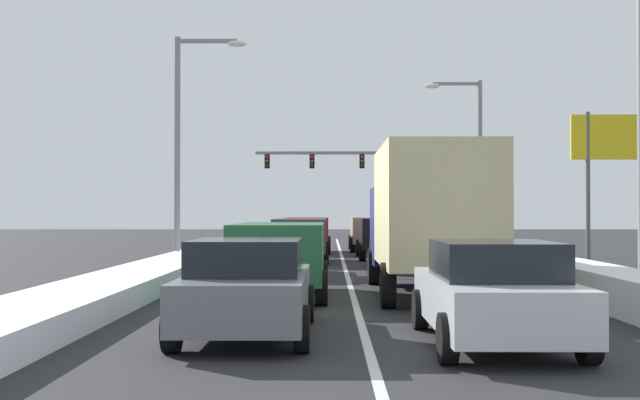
# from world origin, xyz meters

# --- Properties ---
(ground_plane) EXTENTS (131.04, 131.04, 0.00)m
(ground_plane) POSITION_xyz_m (0.00, 20.16, 0.00)
(ground_plane) COLOR #28282B
(lane_stripe_between_right_lane_and_center_lane) EXTENTS (0.14, 55.44, 0.01)m
(lane_stripe_between_right_lane_and_center_lane) POSITION_xyz_m (-0.00, 25.20, 0.00)
(lane_stripe_between_right_lane_and_center_lane) COLOR silver
(lane_stripe_between_right_lane_and_center_lane) RESTS_ON ground
(snow_bank_right_shoulder) EXTENTS (1.33, 55.44, 0.74)m
(snow_bank_right_shoulder) POSITION_xyz_m (5.30, 25.20, 0.37)
(snow_bank_right_shoulder) COLOR white
(snow_bank_right_shoulder) RESTS_ON ground
(snow_bank_left_shoulder) EXTENTS (1.89, 55.44, 0.49)m
(snow_bank_left_shoulder) POSITION_xyz_m (-5.30, 25.20, 0.24)
(snow_bank_left_shoulder) COLOR white
(snow_bank_left_shoulder) RESTS_ON ground
(sedan_silver_right_lane_nearest) EXTENTS (2.00, 4.50, 1.51)m
(sedan_silver_right_lane_nearest) POSITION_xyz_m (1.84, 6.72, 0.76)
(sedan_silver_right_lane_nearest) COLOR #B7BABF
(sedan_silver_right_lane_nearest) RESTS_ON ground
(box_truck_right_lane_second) EXTENTS (2.53, 7.20, 3.36)m
(box_truck_right_lane_second) POSITION_xyz_m (1.76, 13.66, 1.90)
(box_truck_right_lane_second) COLOR navy
(box_truck_right_lane_second) RESTS_ON ground
(sedan_maroon_right_lane_third) EXTENTS (2.00, 4.50, 1.51)m
(sedan_maroon_right_lane_third) POSITION_xyz_m (1.82, 22.05, 0.76)
(sedan_maroon_right_lane_third) COLOR maroon
(sedan_maroon_right_lane_third) RESTS_ON ground
(suv_black_right_lane_fourth) EXTENTS (2.16, 4.90, 1.67)m
(suv_black_right_lane_fourth) POSITION_xyz_m (1.71, 28.72, 1.02)
(suv_black_right_lane_fourth) COLOR black
(suv_black_right_lane_fourth) RESTS_ON ground
(suv_tan_right_lane_fifth) EXTENTS (2.16, 4.90, 1.67)m
(suv_tan_right_lane_fifth) POSITION_xyz_m (1.54, 35.34, 1.02)
(suv_tan_right_lane_fifth) COLOR #937F60
(suv_tan_right_lane_fifth) RESTS_ON ground
(sedan_gray_center_lane_nearest) EXTENTS (2.00, 4.50, 1.51)m
(sedan_gray_center_lane_nearest) POSITION_xyz_m (-1.82, 7.54, 0.76)
(sedan_gray_center_lane_nearest) COLOR slate
(sedan_gray_center_lane_nearest) RESTS_ON ground
(suv_green_center_lane_second) EXTENTS (2.16, 4.90, 1.67)m
(suv_green_center_lane_second) POSITION_xyz_m (-1.66, 13.38, 1.02)
(suv_green_center_lane_second) COLOR #1E5633
(suv_green_center_lane_second) RESTS_ON ground
(sedan_white_center_lane_third) EXTENTS (2.00, 4.50, 1.51)m
(sedan_white_center_lane_third) POSITION_xyz_m (-1.93, 19.67, 0.76)
(sedan_white_center_lane_third) COLOR silver
(sedan_white_center_lane_third) RESTS_ON ground
(suv_charcoal_center_lane_fourth) EXTENTS (2.16, 4.90, 1.67)m
(suv_charcoal_center_lane_fourth) POSITION_xyz_m (-1.64, 26.12, 1.02)
(suv_charcoal_center_lane_fourth) COLOR #38383D
(suv_charcoal_center_lane_fourth) RESTS_ON ground
(suv_red_center_lane_fifth) EXTENTS (2.16, 4.90, 1.67)m
(suv_red_center_lane_fifth) POSITION_xyz_m (-1.56, 33.36, 1.02)
(suv_red_center_lane_fifth) COLOR maroon
(suv_red_center_lane_fifth) RESTS_ON ground
(traffic_light_gantry) EXTENTS (10.60, 0.47, 6.20)m
(traffic_light_gantry) POSITION_xyz_m (1.18, 50.39, 4.72)
(traffic_light_gantry) COLOR slate
(traffic_light_gantry) RESTS_ON ground
(street_lamp_right_near) EXTENTS (2.66, 0.36, 7.86)m
(street_lamp_right_near) POSITION_xyz_m (5.89, 12.60, 4.73)
(street_lamp_right_near) COLOR gray
(street_lamp_right_near) RESTS_ON ground
(street_lamp_right_mid) EXTENTS (2.66, 0.36, 8.04)m
(street_lamp_right_mid) POSITION_xyz_m (6.10, 32.76, 4.82)
(street_lamp_right_mid) COLOR gray
(street_lamp_right_mid) RESTS_ON ground
(street_lamp_left_mid) EXTENTS (2.66, 0.36, 8.41)m
(street_lamp_left_mid) POSITION_xyz_m (-5.81, 24.89, 5.01)
(street_lamp_left_mid) COLOR gray
(street_lamp_left_mid) RESTS_ON ground
(roadside_sign_right) EXTENTS (3.20, 0.16, 5.50)m
(roadside_sign_right) POSITION_xyz_m (9.67, 23.97, 4.02)
(roadside_sign_right) COLOR #59595B
(roadside_sign_right) RESTS_ON ground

